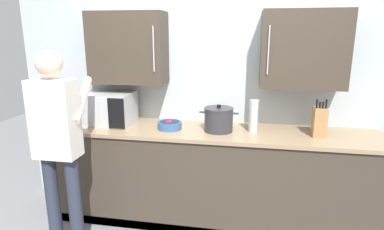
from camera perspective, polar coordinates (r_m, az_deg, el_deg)
The scene contains 8 objects.
back_wall_tiled at distance 3.27m, azimuth 3.78°, elevation 8.14°, with size 4.16×0.44×2.87m.
counter_unit at distance 3.24m, azimuth 2.81°, elevation -10.72°, with size 3.20×0.64×0.95m.
microwave_oven at distance 3.37m, azimuth -15.75°, elevation 1.17°, with size 0.68×0.78×0.31m.
thermos_flask at distance 3.01m, azimuth 10.82°, elevation -0.18°, with size 0.09×0.09×0.30m.
knife_block at distance 3.06m, azimuth 21.56°, elevation -1.11°, with size 0.11×0.15×0.34m.
fruit_bowl at distance 3.09m, azimuth -3.98°, elevation -1.70°, with size 0.23×0.23×0.10m.
stock_pot at distance 3.01m, azimuth 4.72°, elevation -0.79°, with size 0.36×0.27×0.25m.
person_figure at distance 2.77m, azimuth -22.71°, elevation -3.89°, with size 0.44×0.57×1.72m.
Camera 1 is at (0.37, -2.07, 1.85)m, focal length 30.19 mm.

